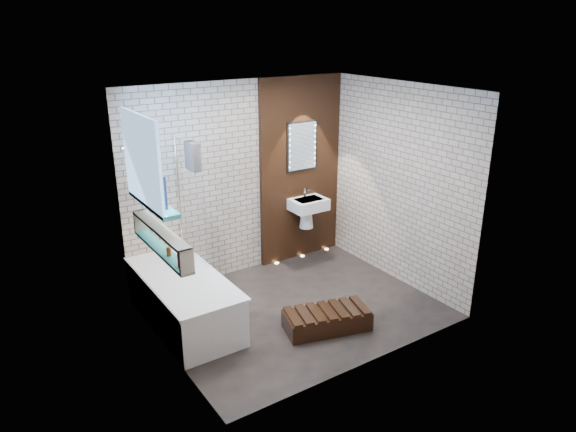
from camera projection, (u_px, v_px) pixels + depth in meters
ground at (295, 309)px, 6.43m from camera, size 3.20×3.20×0.00m
room_shell at (295, 207)px, 5.98m from camera, size 3.24×3.20×2.60m
walnut_panel at (300, 170)px, 7.47m from camera, size 1.30×0.06×2.60m
clerestory_window at (144, 169)px, 5.23m from camera, size 0.18×1.00×0.94m
display_niche at (161, 240)px, 5.34m from camera, size 0.14×1.30×0.26m
bathtub at (184, 300)px, 6.05m from camera, size 0.79×1.74×0.70m
bath_screen at (192, 202)px, 6.23m from camera, size 0.01×0.78×1.40m
towel at (193, 156)px, 5.94m from camera, size 0.09×0.25×0.32m
shower_head at (149, 145)px, 5.81m from camera, size 0.18×0.18×0.02m
washbasin at (308, 208)px, 7.49m from camera, size 0.50×0.36×0.58m
led_mirror at (302, 146)px, 7.32m from camera, size 0.50×0.02×0.70m
walnut_step at (327, 320)px, 5.98m from camera, size 1.03×0.66×0.21m
niche_bottles at (177, 258)px, 5.04m from camera, size 0.06×0.35×0.14m
sill_vases at (153, 191)px, 5.37m from camera, size 0.20×0.56×0.33m
floor_uplights at (302, 256)px, 7.86m from camera, size 0.96×0.06×0.01m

